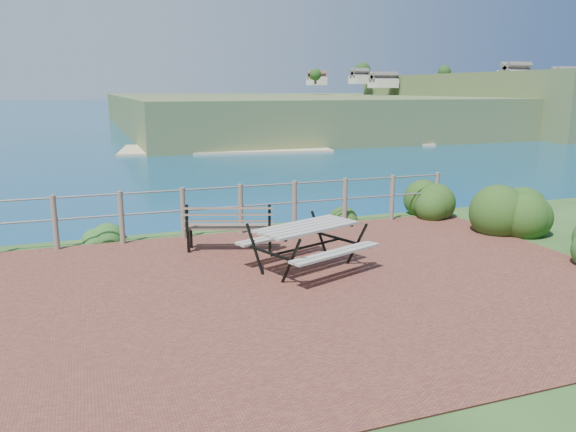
{
  "coord_description": "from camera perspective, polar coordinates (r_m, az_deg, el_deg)",
  "views": [
    {
      "loc": [
        -2.84,
        -7.29,
        2.88
      ],
      "look_at": [
        0.33,
        1.47,
        0.75
      ],
      "focal_mm": 35.0,
      "sensor_mm": 36.0,
      "label": 1
    }
  ],
  "objects": [
    {
      "name": "shrub_lip_west",
      "position": [
        11.68,
        -18.33,
        -2.07
      ],
      "size": [
        0.74,
        0.74,
        0.47
      ],
      "primitive_type": "ellipsoid",
      "color": "#2D5921",
      "rests_on": "ground"
    },
    {
      "name": "ground",
      "position": [
        8.33,
        1.32,
        -7.33
      ],
      "size": [
        10.0,
        7.0,
        0.12
      ],
      "primitive_type": "cube",
      "color": "brown",
      "rests_on": "ground"
    },
    {
      "name": "shrub_right_front",
      "position": [
        12.31,
        21.88,
        -1.6
      ],
      "size": [
        1.25,
        1.25,
        1.78
      ],
      "primitive_type": "ellipsoid",
      "color": "#214214",
      "rests_on": "ground"
    },
    {
      "name": "park_bench",
      "position": [
        10.09,
        -5.97,
        -0.36
      ],
      "size": [
        1.6,
        0.88,
        0.88
      ],
      "rotation": [
        0.0,
        0.0,
        -0.33
      ],
      "color": "brown",
      "rests_on": "ground"
    },
    {
      "name": "ocean",
      "position": [
        207.33,
        -19.49,
        11.35
      ],
      "size": [
        1200.0,
        1200.0,
        0.0
      ],
      "primitive_type": "plane",
      "color": "#14687A",
      "rests_on": "ground"
    },
    {
      "name": "shrub_right_edge",
      "position": [
        13.42,
        14.57,
        0.07
      ],
      "size": [
        1.04,
        1.04,
        1.48
      ],
      "primitive_type": "ellipsoid",
      "color": "#214214",
      "rests_on": "ground"
    },
    {
      "name": "picnic_table",
      "position": [
        9.0,
        1.89,
        -2.7
      ],
      "size": [
        1.84,
        1.4,
        0.72
      ],
      "rotation": [
        0.0,
        0.0,
        0.36
      ],
      "color": "#9F988F",
      "rests_on": "ground"
    },
    {
      "name": "shrub_lip_east",
      "position": [
        12.68,
        5.99,
        -0.32
      ],
      "size": [
        0.71,
        0.71,
        0.42
      ],
      "primitive_type": "ellipsoid",
      "color": "#214214",
      "rests_on": "ground"
    },
    {
      "name": "distant_bay",
      "position": [
        273.89,
        20.49,
        11.15
      ],
      "size": [
        290.0,
        232.36,
        24.0
      ],
      "color": "#3B562B",
      "rests_on": "ground"
    },
    {
      "name": "safety_railing",
      "position": [
        11.25,
        -4.84,
        1.0
      ],
      "size": [
        9.4,
        0.1,
        1.0
      ],
      "color": "#6B5B4C",
      "rests_on": "ground"
    }
  ]
}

